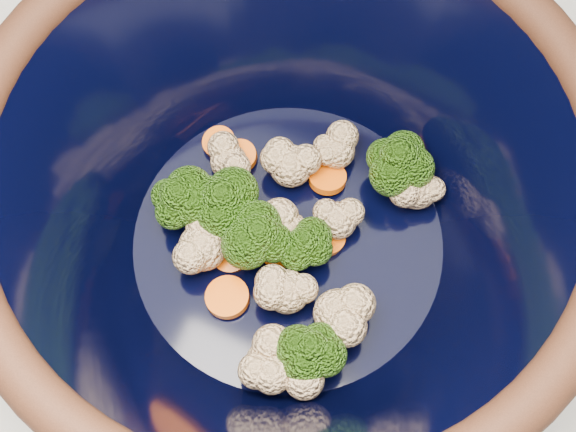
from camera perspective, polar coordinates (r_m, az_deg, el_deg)
The scene contains 2 objects.
mixing_bowl at distance 0.51m, azimuth -0.00°, elevation 0.77°, with size 0.48×0.48×0.17m.
vegetable_pile at distance 0.54m, azimuth -0.18°, elevation -1.06°, with size 0.18×0.20×0.06m.
Camera 1 is at (0.08, -0.08, 1.46)m, focal length 50.00 mm.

